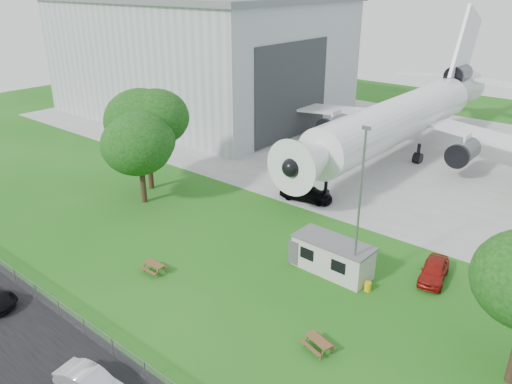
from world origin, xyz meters
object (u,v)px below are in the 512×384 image
Objects in this scene: airliner at (404,116)px; site_cabin at (333,256)px; picnic_west at (155,272)px; car_centre_sedan at (91,384)px; picnic_east at (318,350)px; hangar at (199,55)px.

airliner is 30.22m from site_cabin.
picnic_west is at bearing -93.75° from airliner.
site_cabin is 19.31m from car_centre_sedan.
site_cabin reaches higher than picnic_east.
site_cabin is at bearing 132.38° from picnic_east.
airliner reaches higher than car_centre_sedan.
picnic_west is 0.41× the size of car_centre_sedan.
hangar is at bearing 146.54° from site_cabin.
site_cabin is at bearing -19.54° from car_centre_sedan.
picnic_east is (48.03, -37.18, -9.41)m from hangar.
picnic_east is at bearing -37.74° from hangar.
airliner is (35.97, -0.14, -4.14)m from hangar.
picnic_east is (12.06, -37.04, -5.27)m from airliner.
site_cabin is (7.96, -28.89, -3.96)m from airliner.
hangar is at bearing 179.78° from airliner.
site_cabin reaches higher than picnic_west.
hangar is at bearing 30.72° from car_centre_sedan.
site_cabin is (43.93, -29.03, -8.09)m from hangar.
car_centre_sedan is (-7.48, -10.85, 0.72)m from picnic_east.
site_cabin is at bearing -33.46° from hangar.
airliner reaches higher than site_cabin.
hangar is 53.27m from site_cabin.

